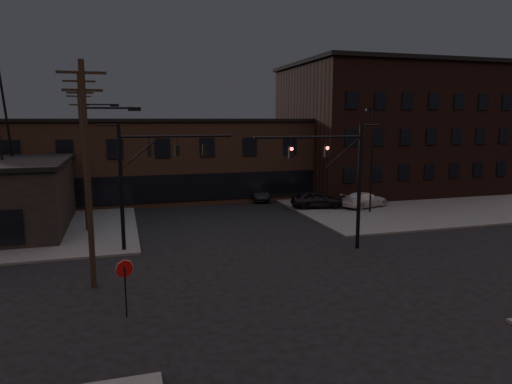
% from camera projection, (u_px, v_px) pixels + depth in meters
% --- Properties ---
extents(ground, '(140.00, 140.00, 0.00)m').
position_uv_depth(ground, '(287.00, 282.00, 23.46)').
color(ground, black).
rests_on(ground, ground).
extents(sidewalk_ne, '(30.00, 30.00, 0.15)m').
position_uv_depth(sidewalk_ne, '(404.00, 194.00, 50.46)').
color(sidewalk_ne, '#474744').
rests_on(sidewalk_ne, ground).
extents(building_row, '(40.00, 12.00, 8.00)m').
position_uv_depth(building_row, '(197.00, 159.00, 49.32)').
color(building_row, brown).
rests_on(building_row, ground).
extents(building_right, '(22.00, 16.00, 14.00)m').
position_uv_depth(building_right, '(387.00, 130.00, 53.14)').
color(building_right, black).
rests_on(building_right, ground).
extents(traffic_signal_near, '(7.12, 0.24, 8.00)m').
position_uv_depth(traffic_signal_near, '(343.00, 173.00, 28.44)').
color(traffic_signal_near, black).
rests_on(traffic_signal_near, ground).
extents(traffic_signal_far, '(7.12, 0.24, 8.00)m').
position_uv_depth(traffic_signal_far, '(142.00, 172.00, 28.34)').
color(traffic_signal_far, black).
rests_on(traffic_signal_far, ground).
extents(stop_sign, '(0.72, 0.33, 2.48)m').
position_uv_depth(stop_sign, '(125.00, 275.00, 19.03)').
color(stop_sign, black).
rests_on(stop_sign, ground).
extents(utility_pole_near, '(3.70, 0.28, 11.00)m').
position_uv_depth(utility_pole_near, '(89.00, 170.00, 21.76)').
color(utility_pole_near, black).
rests_on(utility_pole_near, ground).
extents(utility_pole_mid, '(3.70, 0.28, 11.50)m').
position_uv_depth(utility_pole_mid, '(84.00, 149.00, 32.80)').
color(utility_pole_mid, black).
rests_on(utility_pole_mid, ground).
extents(utility_pole_far, '(2.20, 0.28, 11.00)m').
position_uv_depth(utility_pole_far, '(82.00, 145.00, 43.91)').
color(utility_pole_far, black).
rests_on(utility_pole_far, ground).
extents(lot_light_a, '(1.50, 0.28, 9.14)m').
position_uv_depth(lot_light_a, '(372.00, 151.00, 39.49)').
color(lot_light_a, black).
rests_on(lot_light_a, ground).
extents(lot_light_b, '(1.50, 0.28, 9.14)m').
position_uv_depth(lot_light_b, '(399.00, 147.00, 45.91)').
color(lot_light_b, black).
rests_on(lot_light_b, ground).
extents(parked_car_lot_a, '(5.00, 2.83, 1.60)m').
position_uv_depth(parked_car_lot_a, '(317.00, 199.00, 42.06)').
color(parked_car_lot_a, black).
rests_on(parked_car_lot_a, sidewalk_ne).
extents(parked_car_lot_b, '(5.21, 3.29, 1.41)m').
position_uv_depth(parked_car_lot_b, '(365.00, 200.00, 42.34)').
color(parked_car_lot_b, silver).
rests_on(parked_car_lot_b, sidewalk_ne).
extents(car_crossing, '(2.09, 4.56, 1.45)m').
position_uv_depth(car_crossing, '(259.00, 193.00, 46.71)').
color(car_crossing, black).
rests_on(car_crossing, ground).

